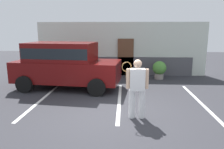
{
  "coord_description": "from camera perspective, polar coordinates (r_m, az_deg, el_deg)",
  "views": [
    {
      "loc": [
        0.19,
        -6.16,
        2.59
      ],
      "look_at": [
        -0.23,
        1.2,
        1.05
      ],
      "focal_mm": 34.39,
      "sensor_mm": 36.0,
      "label": 1
    }
  ],
  "objects": [
    {
      "name": "potted_plant_by_porch",
      "position": [
        11.74,
        12.46,
        1.41
      ],
      "size": [
        0.73,
        0.73,
        0.96
      ],
      "color": "gray",
      "rests_on": "ground_plane"
    },
    {
      "name": "ground_plane",
      "position": [
        6.69,
        1.43,
        -11.0
      ],
      "size": [
        40.0,
        40.0,
        0.0
      ],
      "primitive_type": "plane",
      "color": "#2D2D33"
    },
    {
      "name": "parking_stripe_1",
      "position": [
        8.09,
        1.98,
        -6.86
      ],
      "size": [
        0.12,
        4.4,
        0.01
      ],
      "primitive_type": "cube",
      "color": "silver",
      "rests_on": "ground_plane"
    },
    {
      "name": "parked_suv",
      "position": [
        9.74,
        -12.37,
        2.99
      ],
      "size": [
        4.78,
        2.55,
        2.05
      ],
      "rotation": [
        0.0,
        0.0,
        -0.11
      ],
      "color": "#590C0C",
      "rests_on": "ground_plane"
    },
    {
      "name": "tennis_player_man",
      "position": [
        6.33,
        6.67,
        -3.58
      ],
      "size": [
        0.79,
        0.28,
        1.76
      ],
      "rotation": [
        0.0,
        0.0,
        3.15
      ],
      "color": "white",
      "rests_on": "ground_plane"
    },
    {
      "name": "parking_stripe_2",
      "position": [
        8.55,
        22.27,
        -6.73
      ],
      "size": [
        0.12,
        4.4,
        0.01
      ],
      "primitive_type": "cube",
      "color": "silver",
      "rests_on": "ground_plane"
    },
    {
      "name": "house_frontage",
      "position": [
        12.51,
        2.45,
        6.41
      ],
      "size": [
        9.64,
        0.4,
        3.02
      ],
      "color": "silver",
      "rests_on": "ground_plane"
    },
    {
      "name": "parking_stripe_0",
      "position": [
        8.66,
        -18.01,
        -6.17
      ],
      "size": [
        0.12,
        4.4,
        0.01
      ],
      "primitive_type": "cube",
      "color": "silver",
      "rests_on": "ground_plane"
    }
  ]
}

